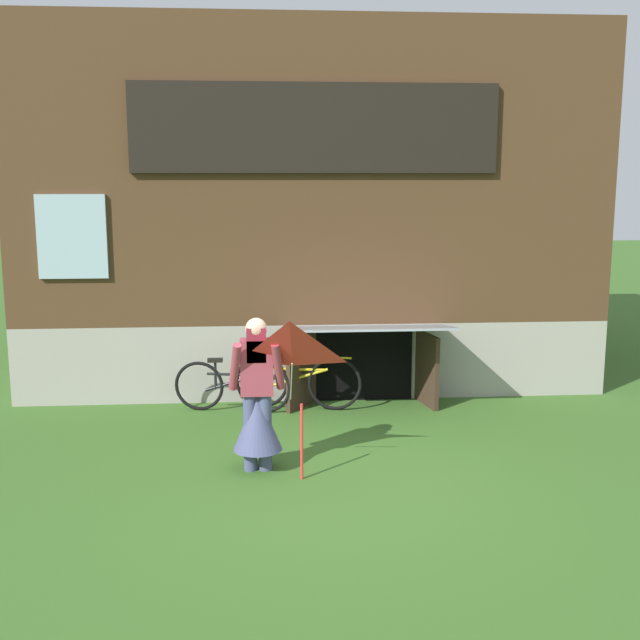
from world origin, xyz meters
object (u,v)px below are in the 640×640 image
at_px(person, 257,407).
at_px(bicycle_black, 232,386).
at_px(bicycle_yellow, 298,382).
at_px(kite, 290,359).

distance_m(person, bicycle_black, 2.21).
xyz_separation_m(bicycle_yellow, bicycle_black, (-0.87, -0.05, -0.03)).
distance_m(person, bicycle_yellow, 2.29).
distance_m(bicycle_yellow, bicycle_black, 0.87).
xyz_separation_m(person, bicycle_black, (-0.34, 2.16, -0.34)).
bearing_deg(person, bicycle_black, 77.36).
height_order(person, bicycle_yellow, person).
bearing_deg(kite, bicycle_yellow, 85.68).
bearing_deg(person, bicycle_yellow, 54.84).
height_order(kite, bicycle_yellow, kite).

